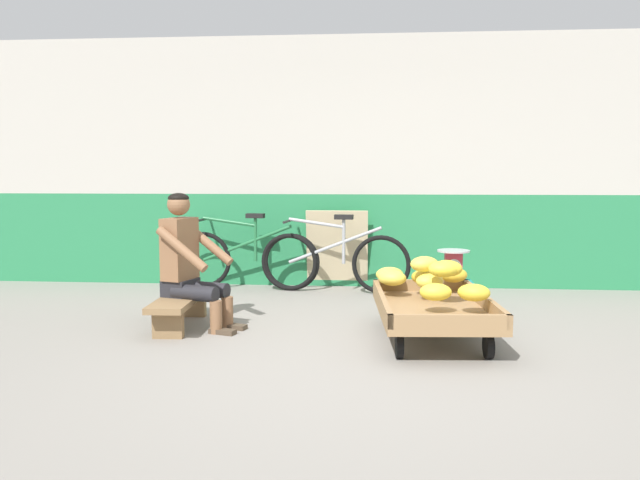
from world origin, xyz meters
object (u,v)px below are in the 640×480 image
at_px(plastic_crate, 453,297).
at_px(shopping_bag, 446,307).
at_px(low_bench, 181,303).
at_px(bicycle_far_left, 334,260).
at_px(banana_cart, 433,310).
at_px(vendor_seated, 189,261).
at_px(bicycle_near_left, 247,258).
at_px(weighing_scale, 453,265).
at_px(sign_board, 337,249).

bearing_deg(plastic_crate, shopping_bag, -106.34).
height_order(low_bench, bicycle_far_left, bicycle_far_left).
bearing_deg(banana_cart, vendor_seated, 173.44).
bearing_deg(low_bench, banana_cart, -7.01).
xyz_separation_m(low_bench, shopping_bag, (2.29, 0.43, -0.08)).
distance_m(low_bench, bicycle_near_left, 1.80).
height_order(vendor_seated, weighing_scale, vendor_seated).
distance_m(banana_cart, low_bench, 2.12).
bearing_deg(shopping_bag, bicycle_near_left, 146.85).
bearing_deg(bicycle_near_left, bicycle_far_left, -6.44).
bearing_deg(weighing_scale, vendor_seated, -161.55).
bearing_deg(vendor_seated, low_bench, 162.66).
xyz_separation_m(plastic_crate, bicycle_near_left, (-2.16, 1.05, 0.20)).
height_order(low_bench, bicycle_near_left, bicycle_near_left).
height_order(vendor_seated, plastic_crate, vendor_seated).
relative_size(weighing_scale, sign_board, 0.34).
bearing_deg(sign_board, bicycle_far_left, -92.22).
bearing_deg(banana_cart, shopping_bag, 75.11).
distance_m(plastic_crate, sign_board, 1.73).
xyz_separation_m(bicycle_near_left, bicycle_far_left, (0.99, -0.11, 0.00)).
xyz_separation_m(plastic_crate, sign_board, (-1.16, 1.25, 0.29)).
distance_m(banana_cart, weighing_scale, 1.06).
height_order(weighing_scale, bicycle_far_left, bicycle_far_left).
relative_size(banana_cart, plastic_crate, 4.15).
height_order(banana_cart, shopping_bag, banana_cart).
xyz_separation_m(banana_cart, weighing_scale, (0.27, 1.00, 0.21)).
height_order(plastic_crate, bicycle_near_left, bicycle_near_left).
bearing_deg(vendor_seated, shopping_bag, 11.73).
xyz_separation_m(banana_cart, low_bench, (-2.10, 0.26, -0.04)).
xyz_separation_m(weighing_scale, bicycle_far_left, (-1.17, 0.93, -0.10)).
height_order(plastic_crate, bicycle_far_left, bicycle_far_left).
bearing_deg(weighing_scale, plastic_crate, 90.00).
distance_m(plastic_crate, bicycle_far_left, 1.51).
bearing_deg(low_bench, bicycle_far_left, 54.23).
height_order(bicycle_far_left, shopping_bag, bicycle_far_left).
height_order(weighing_scale, sign_board, sign_board).
bearing_deg(bicycle_near_left, weighing_scale, -25.82).
bearing_deg(low_bench, plastic_crate, 17.29).
relative_size(banana_cart, vendor_seated, 1.31).
bearing_deg(sign_board, weighing_scale, -47.26).
xyz_separation_m(plastic_crate, shopping_bag, (-0.09, -0.31, -0.03)).
xyz_separation_m(bicycle_far_left, sign_board, (0.01, 0.32, 0.09)).
height_order(sign_board, shopping_bag, sign_board).
xyz_separation_m(bicycle_far_left, shopping_bag, (1.08, -1.24, -0.23)).
xyz_separation_m(low_bench, plastic_crate, (2.38, 0.74, -0.05)).
xyz_separation_m(banana_cart, plastic_crate, (0.27, 1.00, -0.09)).
bearing_deg(sign_board, plastic_crate, -47.23).
bearing_deg(shopping_bag, sign_board, 124.38).
relative_size(banana_cart, bicycle_near_left, 0.90).
distance_m(low_bench, vendor_seated, 0.38).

